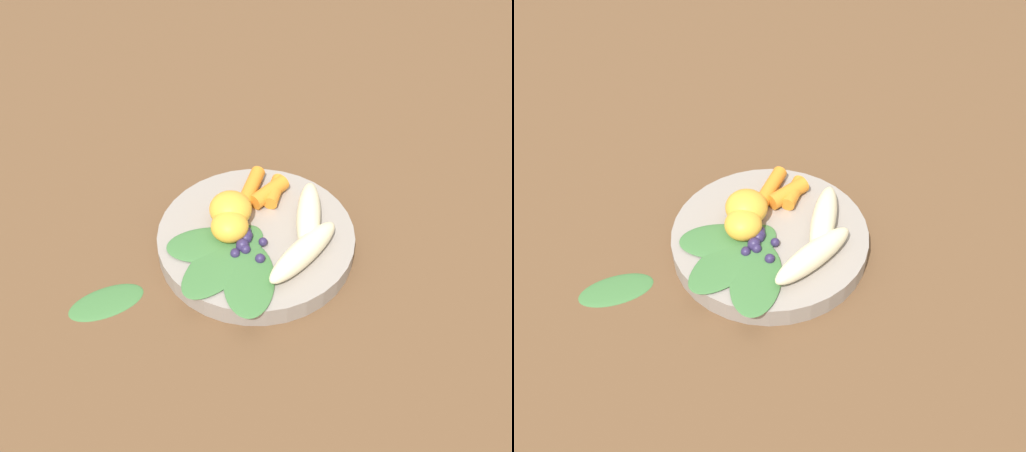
% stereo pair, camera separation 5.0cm
% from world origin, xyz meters
% --- Properties ---
extents(ground_plane, '(2.40, 2.40, 0.00)m').
position_xyz_m(ground_plane, '(0.00, 0.00, 0.00)').
color(ground_plane, brown).
extents(bowl, '(0.23, 0.23, 0.03)m').
position_xyz_m(bowl, '(0.00, 0.00, 0.01)').
color(bowl, gray).
rests_on(bowl, ground_plane).
extents(banana_peeled_left, '(0.11, 0.03, 0.03)m').
position_xyz_m(banana_peeled_left, '(0.02, -0.06, 0.04)').
color(banana_peeled_left, beige).
rests_on(banana_peeled_left, bowl).
extents(banana_peeled_right, '(0.11, 0.09, 0.03)m').
position_xyz_m(banana_peeled_right, '(-0.04, -0.06, 0.04)').
color(banana_peeled_right, beige).
rests_on(banana_peeled_right, bowl).
extents(orange_segment_near, '(0.04, 0.04, 0.03)m').
position_xyz_m(orange_segment_near, '(-0.01, 0.03, 0.04)').
color(orange_segment_near, '#F4A833').
rests_on(orange_segment_near, bowl).
extents(orange_segment_far, '(0.05, 0.05, 0.04)m').
position_xyz_m(orange_segment_far, '(0.02, 0.03, 0.04)').
color(orange_segment_far, '#F4A833').
rests_on(orange_segment_far, bowl).
extents(carrot_front, '(0.05, 0.02, 0.02)m').
position_xyz_m(carrot_front, '(0.06, -0.02, 0.03)').
color(carrot_front, orange).
rests_on(carrot_front, bowl).
extents(carrot_mid_left, '(0.05, 0.05, 0.02)m').
position_xyz_m(carrot_mid_left, '(0.06, -0.01, 0.04)').
color(carrot_mid_left, orange).
rests_on(carrot_mid_left, bowl).
extents(carrot_mid_right, '(0.07, 0.03, 0.02)m').
position_xyz_m(carrot_mid_right, '(0.07, 0.01, 0.03)').
color(carrot_mid_right, orange).
rests_on(carrot_mid_right, bowl).
extents(blueberry_pile, '(0.05, 0.04, 0.01)m').
position_xyz_m(blueberry_pile, '(-0.02, 0.01, 0.03)').
color(blueberry_pile, '#2D234C').
rests_on(blueberry_pile, bowl).
extents(kale_leaf_left, '(0.07, 0.11, 0.00)m').
position_xyz_m(kale_leaf_left, '(-0.03, 0.05, 0.03)').
color(kale_leaf_left, '#3D7038').
rests_on(kale_leaf_left, bowl).
extents(kale_leaf_right, '(0.14, 0.11, 0.00)m').
position_xyz_m(kale_leaf_right, '(-0.05, 0.03, 0.03)').
color(kale_leaf_right, '#3D7038').
rests_on(kale_leaf_right, bowl).
extents(kale_leaf_rear, '(0.11, 0.07, 0.00)m').
position_xyz_m(kale_leaf_rear, '(-0.07, 0.00, 0.03)').
color(kale_leaf_rear, '#3D7038').
rests_on(kale_leaf_rear, bowl).
extents(kale_leaf_stray, '(0.08, 0.09, 0.01)m').
position_xyz_m(kale_leaf_stray, '(-0.10, 0.15, 0.00)').
color(kale_leaf_stray, '#3D7038').
rests_on(kale_leaf_stray, ground_plane).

